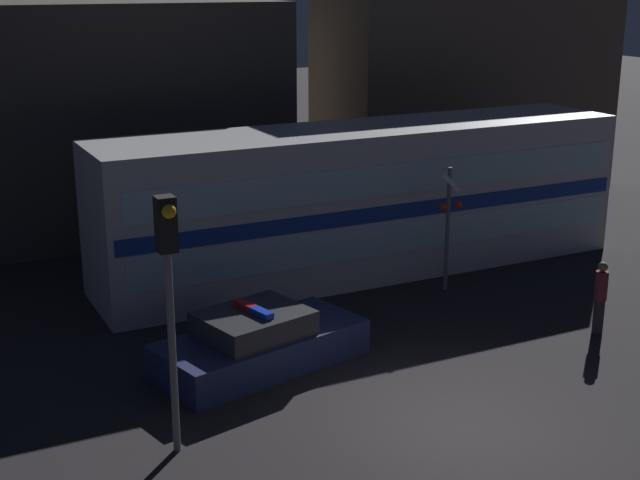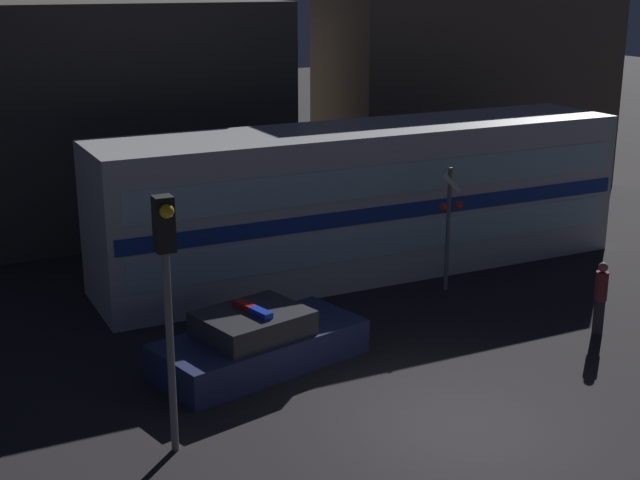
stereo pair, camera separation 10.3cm
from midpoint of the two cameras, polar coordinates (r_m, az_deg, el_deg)
The scene contains 8 objects.
ground_plane at distance 16.19m, azimuth 8.87°, elevation -11.95°, with size 120.00×120.00×0.00m, color #262326.
train at distance 23.77m, azimuth 2.78°, elevation 2.59°, with size 14.51×2.96×3.91m.
police_car at distance 18.29m, azimuth -4.06°, elevation -6.59°, with size 4.66×2.85×1.33m.
pedestrian at distance 20.67m, azimuth 17.36°, elevation -3.50°, with size 0.28×0.28×1.67m.
crossing_signal_near at distance 22.42m, azimuth 8.11°, elevation 1.28°, with size 0.65×0.27×3.17m.
traffic_light_corner at distance 14.31m, azimuth -9.87°, elevation -2.08°, with size 0.30×0.46×4.40m.
building_left at distance 28.82m, azimuth -15.14°, elevation 7.59°, with size 11.93×6.11×6.96m.
building_center at distance 33.44m, azimuth 9.29°, elevation 10.37°, with size 10.76×4.32×8.42m.
Camera 1 is at (-8.54, -11.44, 7.66)m, focal length 50.00 mm.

